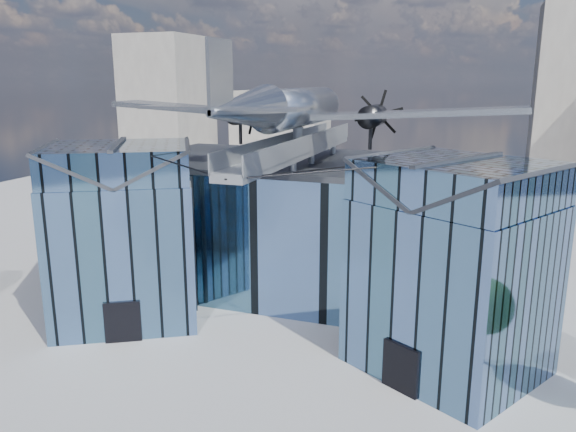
% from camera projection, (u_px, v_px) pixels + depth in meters
% --- Properties ---
extents(ground_plane, '(120.00, 120.00, 0.00)m').
position_uv_depth(ground_plane, '(278.00, 331.00, 36.11)').
color(ground_plane, gray).
extents(museum, '(32.88, 24.50, 17.60)m').
position_uv_depth(museum, '(306.00, 227.00, 40.12)').
color(museum, '#496C94').
rests_on(museum, ground).
extents(bg_towers, '(77.00, 24.50, 26.00)m').
position_uv_depth(bg_towers, '(412.00, 121.00, 79.48)').
color(bg_towers, gray).
rests_on(bg_towers, ground).
extents(tree_side_w, '(4.55, 4.55, 5.40)m').
position_uv_depth(tree_side_w, '(67.00, 237.00, 44.41)').
color(tree_side_w, '#382816').
rests_on(tree_side_w, ground).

